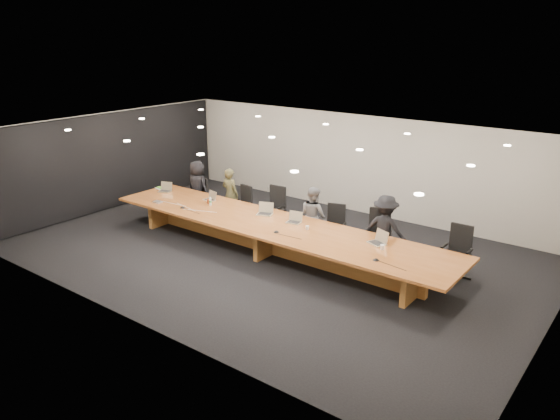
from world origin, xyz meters
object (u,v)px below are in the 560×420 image
object	(u,v)px
person_c	(313,216)
laptop_b	(209,196)
mic_left	(182,207)
person_d	(385,229)
laptop_e	(377,237)
chair_far_left	(198,195)
chair_mid_left	(273,208)
mic_right	(376,259)
amber_mug	(209,201)
chair_mid_right	(334,226)
paper_cup_near	(307,228)
chair_far_right	(456,252)
person_a	(197,187)
person_b	(230,194)
laptop_c	(264,209)
av_box	(157,202)
laptop_d	(294,217)
mic_center	(276,231)
chair_right	(378,235)
chair_left	(241,204)
water_bottle	(210,202)
laptop_a	(165,187)
conference_table	(272,233)
paper_cup_far	(382,247)

from	to	relation	value
person_c	laptop_b	world-z (taller)	person_c
laptop_b	mic_left	world-z (taller)	laptop_b
person_d	laptop_e	xyz separation A→B (m)	(0.22, -0.80, 0.11)
chair_far_left	chair_mid_left	size ratio (longest dim) A/B	0.88
mic_right	amber_mug	bearing A→B (deg)	172.49
chair_mid_right	paper_cup_near	bearing A→B (deg)	-109.41
chair_far_left	chair_far_right	xyz separation A→B (m)	(7.52, 0.16, 0.06)
chair_far_left	laptop_e	distance (m)	6.24
person_a	mic_right	size ratio (longest dim) A/B	11.49
chair_mid_left	mic_right	distance (m)	4.33
chair_mid_left	person_b	size ratio (longest dim) A/B	0.79
chair_mid_right	laptop_c	world-z (taller)	chair_mid_right
person_c	av_box	bearing A→B (deg)	41.53
laptop_b	chair_far_left	bearing A→B (deg)	160.19
laptop_c	laptop_d	distance (m)	0.91
paper_cup_near	mic_center	distance (m)	0.71
chair_mid_right	person_c	size ratio (longest dim) A/B	0.73
person_b	chair_far_left	bearing A→B (deg)	1.05
mic_right	av_box	bearing A→B (deg)	-179.40
laptop_e	chair_right	bearing A→B (deg)	138.63
mic_center	chair_left	bearing A→B (deg)	147.01
water_bottle	av_box	xyz separation A→B (m)	(-1.26, -0.67, -0.08)
av_box	mic_center	size ratio (longest dim) A/B	1.73
laptop_d	laptop_c	bearing A→B (deg)	165.93
chair_left	chair_mid_right	size ratio (longest dim) A/B	1.00
mic_center	laptop_d	bearing A→B (deg)	94.56
laptop_a	laptop_e	bearing A→B (deg)	-20.90
paper_cup_near	chair_right	bearing A→B (deg)	40.55
laptop_a	laptop_b	xyz separation A→B (m)	(1.56, 0.16, -0.01)
person_c	av_box	distance (m)	4.12
amber_mug	mic_left	distance (m)	0.72
laptop_b	chair_far_right	bearing A→B (deg)	20.40
amber_mug	person_a	bearing A→B (deg)	145.27
person_c	person_d	size ratio (longest dim) A/B	0.91
conference_table	amber_mug	bearing A→B (deg)	174.32
laptop_c	paper_cup_far	bearing A→B (deg)	-25.77
chair_far_left	chair_right	size ratio (longest dim) A/B	0.86
paper_cup_far	mic_left	bearing A→B (deg)	-174.04
water_bottle	mic_center	distance (m)	2.60
person_c	water_bottle	size ratio (longest dim) A/B	7.42
laptop_a	amber_mug	distance (m)	1.73
chair_far_left	av_box	size ratio (longest dim) A/B	4.65
chair_right	laptop_c	xyz separation A→B (m)	(-2.65, -0.81, 0.30)
person_d	paper_cup_near	size ratio (longest dim) A/B	17.56
conference_table	person_c	world-z (taller)	person_c
paper_cup_near	mic_right	distance (m)	2.13
amber_mug	laptop_a	bearing A→B (deg)	178.52
person_c	paper_cup_near	size ratio (longest dim) A/B	16.05
person_d	mic_center	xyz separation A→B (m)	(-1.89, -1.52, -0.02)
chair_far_left	paper_cup_near	distance (m)	4.65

